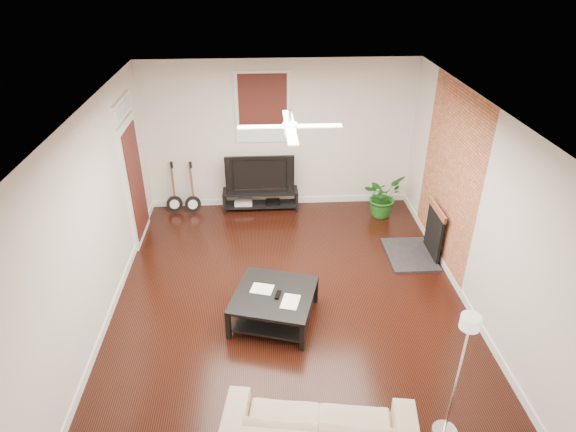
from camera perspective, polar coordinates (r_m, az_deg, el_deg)
The scene contains 14 objects.
room at distance 6.43m, azimuth 0.21°, elevation 0.21°, with size 5.01×6.01×2.81m.
brick_accent at distance 7.85m, azimuth 18.23°, elevation 4.25°, with size 0.02×2.20×2.80m, color #A85A36.
fireplace at distance 8.17m, azimuth 15.34°, elevation -1.74°, with size 0.80×1.10×0.92m, color black.
window_back at distance 8.96m, azimuth -2.95°, elevation 12.50°, with size 1.00×0.06×1.30m, color #39130F.
door_left at distance 8.46m, azimuth -17.57°, elevation 5.06°, with size 0.08×1.00×2.50m, color white.
tv_stand at distance 9.44m, azimuth -3.21°, elevation 1.93°, with size 1.43×0.38×0.40m, color black.
tv at distance 9.21m, azimuth -3.31°, elevation 5.13°, with size 1.28×0.17×0.74m, color black.
coffee_table at distance 6.74m, azimuth -1.62°, elevation -10.44°, with size 1.04×1.04×0.44m, color black.
sofa at distance 5.33m, azimuth 3.66°, elevation -23.48°, with size 1.95×0.76×0.57m, color tan.
floor_lamp at distance 5.31m, azimuth 19.07°, elevation -17.44°, with size 0.26×0.26×1.59m, color silver, non-canonical shape.
potted_plant at distance 9.30m, azimuth 10.92°, elevation 2.32°, with size 0.71×0.62×0.79m, color #1E601B.
guitar_left at distance 9.43m, azimuth -13.26°, elevation 3.10°, with size 0.30×0.21×0.98m, color black, non-canonical shape.
guitar_right at distance 9.35m, azimuth -11.17°, elevation 3.10°, with size 0.30×0.21×0.98m, color black, non-canonical shape.
ceiling_fan at distance 5.95m, azimuth 0.23°, elevation 10.38°, with size 1.24×1.24×0.32m, color white, non-canonical shape.
Camera 1 is at (-0.35, -5.62, 4.52)m, focal length 30.56 mm.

